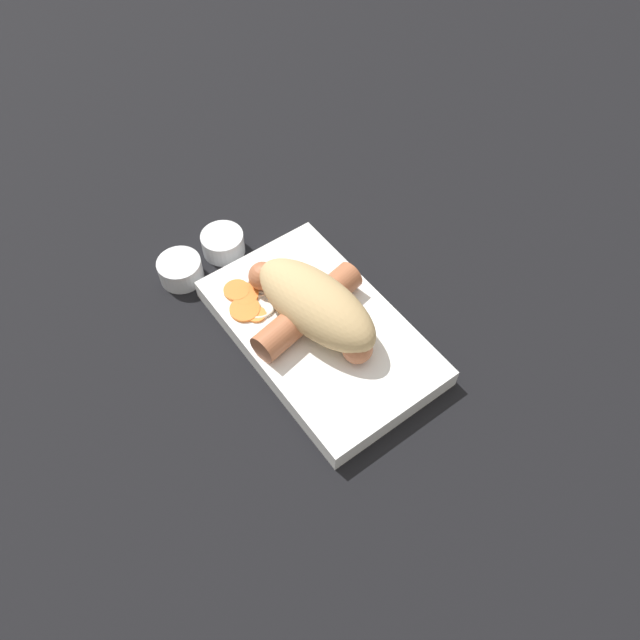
% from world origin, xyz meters
% --- Properties ---
extents(ground_plane, '(3.00, 3.00, 0.00)m').
position_xyz_m(ground_plane, '(0.00, 0.00, 0.00)').
color(ground_plane, black).
extents(food_tray, '(0.27, 0.16, 0.03)m').
position_xyz_m(food_tray, '(0.00, 0.00, 0.01)').
color(food_tray, white).
rests_on(food_tray, ground_plane).
extents(bread_roll, '(0.17, 0.10, 0.06)m').
position_xyz_m(bread_roll, '(0.01, -0.00, 0.06)').
color(bread_roll, tan).
rests_on(bread_roll, food_tray).
extents(sausage, '(0.17, 0.15, 0.03)m').
position_xyz_m(sausage, '(0.01, 0.01, 0.04)').
color(sausage, '#B26642').
rests_on(sausage, food_tray).
extents(pickled_veggies, '(0.07, 0.06, 0.00)m').
position_xyz_m(pickled_veggies, '(0.07, 0.04, 0.03)').
color(pickled_veggies, orange).
rests_on(pickled_veggies, food_tray).
extents(condiment_cup_near, '(0.05, 0.05, 0.03)m').
position_xyz_m(condiment_cup_near, '(0.18, 0.02, 0.01)').
color(condiment_cup_near, silver).
rests_on(condiment_cup_near, ground_plane).
extents(condiment_cup_far, '(0.05, 0.05, 0.03)m').
position_xyz_m(condiment_cup_far, '(0.17, 0.08, 0.01)').
color(condiment_cup_far, silver).
rests_on(condiment_cup_far, ground_plane).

